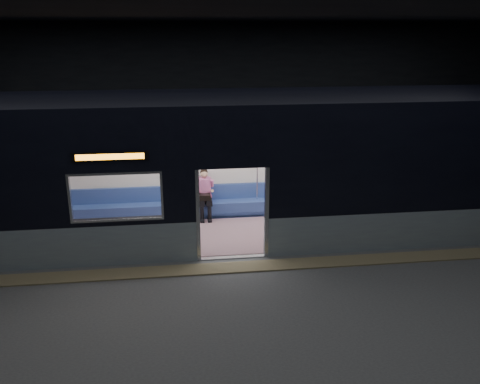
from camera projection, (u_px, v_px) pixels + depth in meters
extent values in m
cube|color=#47494C|center=(239.00, 280.00, 10.18)|extent=(24.00, 14.00, 0.01)
cube|color=black|center=(239.00, 18.00, 8.63)|extent=(24.00, 14.00, 0.04)
cube|color=black|center=(211.00, 105.00, 15.98)|extent=(24.00, 0.04, 5.00)
cube|color=#8C7F59|center=(235.00, 267.00, 10.69)|extent=(22.80, 0.50, 0.03)
cube|color=#8EA3A9|center=(443.00, 228.00, 11.63)|extent=(8.30, 0.12, 0.90)
cube|color=black|center=(452.00, 160.00, 11.13)|extent=(8.30, 0.12, 2.30)
cube|color=black|center=(232.00, 141.00, 10.36)|extent=(1.40, 0.12, 1.15)
cube|color=#B7BABC|center=(198.00, 216.00, 10.77)|extent=(0.08, 0.14, 2.05)
cube|color=#B7BABC|center=(267.00, 212.00, 10.95)|extent=(0.08, 0.14, 2.05)
cube|color=black|center=(110.00, 157.00, 10.06)|extent=(1.50, 0.04, 0.18)
cube|color=orange|center=(110.00, 157.00, 10.06)|extent=(1.34, 0.03, 0.12)
cube|color=silver|center=(220.00, 156.00, 13.40)|extent=(18.00, 0.12, 3.20)
cube|color=black|center=(225.00, 99.00, 11.52)|extent=(18.00, 3.00, 0.15)
cube|color=#7D5B63|center=(226.00, 232.00, 12.53)|extent=(17.76, 2.76, 0.04)
cube|color=silver|center=(225.00, 139.00, 11.81)|extent=(17.76, 2.76, 0.10)
cube|color=#30468D|center=(222.00, 208.00, 13.51)|extent=(11.00, 0.48, 0.41)
cube|color=#30468D|center=(221.00, 191.00, 13.57)|extent=(11.00, 0.10, 0.40)
cube|color=#7A5965|center=(80.00, 249.00, 11.03)|extent=(4.40, 0.48, 0.41)
cube|color=#7A5965|center=(371.00, 234.00, 11.83)|extent=(4.40, 0.48, 0.41)
cylinder|color=silver|center=(187.00, 205.00, 10.99)|extent=(0.04, 0.04, 2.26)
cylinder|color=silver|center=(185.00, 176.00, 13.12)|extent=(0.04, 0.04, 2.26)
cylinder|color=silver|center=(274.00, 201.00, 11.22)|extent=(0.04, 0.04, 2.26)
cylinder|color=silver|center=(257.00, 173.00, 13.35)|extent=(0.04, 0.04, 2.26)
cylinder|color=silver|center=(221.00, 146.00, 12.95)|extent=(11.00, 0.03, 0.03)
cube|color=black|center=(201.00, 202.00, 13.16)|extent=(0.16, 0.43, 0.15)
cube|color=black|center=(209.00, 201.00, 13.19)|extent=(0.16, 0.43, 0.15)
cylinder|color=black|center=(202.00, 214.00, 13.06)|extent=(0.10, 0.10, 0.43)
cylinder|color=black|center=(210.00, 214.00, 13.08)|extent=(0.10, 0.10, 0.43)
cube|color=#CC67A1|center=(205.00, 199.00, 13.34)|extent=(0.37, 0.20, 0.18)
cylinder|color=#CC67A1|center=(204.00, 186.00, 13.26)|extent=(0.40, 0.40, 0.48)
sphere|color=tan|center=(204.00, 174.00, 13.14)|extent=(0.19, 0.19, 0.19)
sphere|color=black|center=(204.00, 172.00, 13.16)|extent=(0.20, 0.20, 0.20)
cube|color=black|center=(205.00, 197.00, 13.06)|extent=(0.30, 0.26, 0.14)
cube|color=white|center=(401.00, 154.00, 13.95)|extent=(1.12, 0.03, 0.73)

